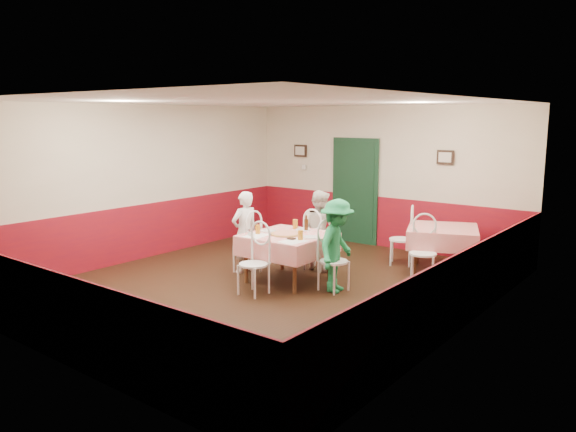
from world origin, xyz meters
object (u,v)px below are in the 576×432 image
Objects in this scene: chair_right at (334,261)px; glass_c at (295,224)px; beer_bottle at (306,224)px; diner_far at (319,230)px; diner_left at (245,232)px; chair_near at (253,265)px; main_table at (288,258)px; chair_second_b at (423,254)px; glass_a at (258,229)px; pizza at (286,234)px; chair_second_a at (401,239)px; second_table at (442,250)px; chair_far at (318,244)px; wallet at (291,239)px; diner_right at (337,246)px; chair_left at (247,246)px; glass_b at (300,235)px.

glass_c is (-1.02, 0.40, 0.39)m from chair_right.
diner_far is at bearing 100.02° from beer_bottle.
diner_far is (-0.87, 0.88, 0.23)m from chair_right.
beer_bottle is (0.24, -0.03, 0.04)m from glass_c.
diner_left reaches higher than beer_bottle.
chair_near is 1.33m from glass_c.
chair_second_b is (1.70, 1.28, 0.08)m from main_table.
glass_a is at bearing 124.66° from chair_near.
pizza is at bearing -90.07° from main_table.
pizza is (-0.95, -2.09, 0.33)m from chair_second_a.
second_table is 0.82× the size of diner_far.
chair_right is 0.66× the size of diner_far.
chair_far is 6.27× the size of glass_a.
second_table is 3.15m from glass_a.
chair_second_b reaches higher than pizza.
main_table is at bearing 133.92° from wallet.
main_table is 0.85m from chair_far.
chair_near reaches higher than main_table.
chair_second_b is 5.87× the size of glass_c.
glass_a is at bearing 75.32° from diner_left.
chair_near is 1.26m from diner_right.
diner_right is (0.90, 0.08, -0.08)m from pizza.
beer_bottle reaches higher than second_table.
pizza is at bearing 83.76° from diner_right.
pizza is at bearing 99.32° from diner_left.
glass_c is (-0.19, 1.26, 0.39)m from chair_near.
pizza is at bearing -70.35° from glass_c.
chair_left is 0.24m from diner_left.
diner_far is at bearing 148.17° from diner_left.
glass_c is at bearing 78.04° from chair_right.
chair_second_a is 2.77m from diner_left.
second_table is at bearing -137.88° from diner_far.
chair_left is at bearing -174.96° from chair_second_b.
chair_second_b is at bearing 122.92° from chair_left.
pizza is at bearing 29.19° from glass_a.
chair_near is 0.66× the size of diner_far.
chair_second_a is 5.87× the size of glass_c.
second_table is 0.80× the size of diner_right.
pizza is (-0.00, -0.06, 0.40)m from main_table.
glass_b reaches higher than chair_left.
diner_far is (-0.00, 0.05, 0.23)m from chair_far.
second_table is at bearing 68.08° from chair_second_b.
second_table is 2.74m from wallet.
diner_far is (0.83, 0.92, 0.23)m from chair_left.
wallet is (-1.43, -2.31, 0.40)m from second_table.
diner_right is at bearing 24.19° from wallet.
glass_c reaches higher than glass_a.
glass_a is 0.72m from glass_c.
main_table is 0.56m from wallet.
glass_c is (-0.17, 0.41, 0.46)m from main_table.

